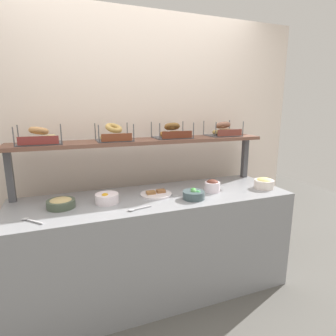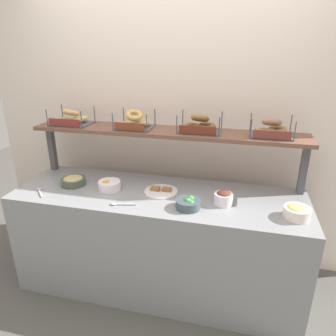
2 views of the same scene
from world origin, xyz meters
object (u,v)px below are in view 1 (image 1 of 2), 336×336
(serving_plate_white, at_px, (156,194))
(bagel_basket_plain, at_px, (39,138))
(serving_spoon_near_plate, at_px, (136,209))
(bagel_basket_everything, at_px, (223,131))
(serving_spoon_by_edge, at_px, (30,220))
(bowl_chocolate_spread, at_px, (212,186))
(bagel_basket_cinnamon_raisin, at_px, (172,133))
(bowl_egg_salad, at_px, (264,183))
(bagel_basket_sesame, at_px, (114,135))
(bowl_veggie_mix, at_px, (194,194))
(bowl_fruit_salad, at_px, (107,198))
(bowl_hummus, at_px, (61,203))

(serving_plate_white, distance_m, bagel_basket_plain, 0.99)
(serving_spoon_near_plate, distance_m, bagel_basket_everything, 1.23)
(serving_spoon_by_edge, bearing_deg, bagel_basket_plain, 81.10)
(serving_spoon_near_plate, relative_size, serving_spoon_by_edge, 1.31)
(serving_spoon_near_plate, height_order, bagel_basket_plain, bagel_basket_plain)
(serving_spoon_near_plate, bearing_deg, bowl_chocolate_spread, 14.82)
(serving_plate_white, xyz_separation_m, bagel_basket_cinnamon_raisin, (0.24, 0.26, 0.47))
(bowl_egg_salad, distance_m, serving_spoon_near_plate, 1.20)
(bowl_chocolate_spread, height_order, bagel_basket_cinnamon_raisin, bagel_basket_cinnamon_raisin)
(bagel_basket_sesame, bearing_deg, serving_plate_white, -40.27)
(bowl_egg_salad, bearing_deg, serving_spoon_by_edge, -178.33)
(bowl_veggie_mix, height_order, bagel_basket_everything, bagel_basket_everything)
(bowl_chocolate_spread, xyz_separation_m, bagel_basket_everything, (0.29, 0.33, 0.43))
(bowl_egg_salad, bearing_deg, bagel_basket_sesame, 162.40)
(serving_spoon_by_edge, relative_size, bagel_basket_cinnamon_raisin, 0.42)
(serving_spoon_near_plate, distance_m, bagel_basket_plain, 0.92)
(bowl_fruit_salad, xyz_separation_m, bowl_veggie_mix, (0.65, -0.14, -0.00))
(bagel_basket_plain, xyz_separation_m, bagel_basket_everything, (1.61, 0.01, 0.00))
(serving_plate_white, height_order, serving_spoon_near_plate, serving_plate_white)
(serving_spoon_by_edge, relative_size, bagel_basket_sesame, 0.48)
(serving_spoon_near_plate, distance_m, bagel_basket_sesame, 0.69)
(bowl_chocolate_spread, height_order, bagel_basket_everything, bagel_basket_everything)
(bagel_basket_everything, bearing_deg, serving_spoon_by_edge, -164.57)
(bagel_basket_plain, bearing_deg, bowl_chocolate_spread, -13.59)
(serving_spoon_near_plate, height_order, bagel_basket_everything, bagel_basket_everything)
(bowl_chocolate_spread, height_order, bowl_egg_salad, bowl_chocolate_spread)
(bowl_chocolate_spread, xyz_separation_m, serving_spoon_by_edge, (-1.39, -0.13, -0.04))
(bowl_hummus, distance_m, serving_spoon_near_plate, 0.54)
(bowl_fruit_salad, height_order, bowl_veggie_mix, bowl_fruit_salad)
(serving_spoon_by_edge, distance_m, bagel_basket_sesame, 0.91)
(bowl_chocolate_spread, relative_size, bagel_basket_everything, 0.43)
(serving_plate_white, relative_size, bagel_basket_sesame, 0.90)
(bowl_chocolate_spread, bearing_deg, bowl_fruit_salad, 178.04)
(bowl_fruit_salad, bearing_deg, serving_spoon_by_edge, -162.31)
(bowl_chocolate_spread, height_order, serving_plate_white, bowl_chocolate_spread)
(bagel_basket_cinnamon_raisin, height_order, bagel_basket_everything, bagel_basket_cinnamon_raisin)
(bowl_veggie_mix, distance_m, serving_spoon_by_edge, 1.16)
(bowl_veggie_mix, xyz_separation_m, serving_plate_white, (-0.25, 0.19, -0.02))
(bowl_chocolate_spread, relative_size, serving_plate_white, 0.52)
(bowl_veggie_mix, relative_size, serving_spoon_near_plate, 0.97)
(bowl_veggie_mix, height_order, bowl_chocolate_spread, bowl_chocolate_spread)
(bagel_basket_cinnamon_raisin, bearing_deg, bowl_chocolate_spread, -54.89)
(bowl_hummus, xyz_separation_m, bagel_basket_cinnamon_raisin, (0.97, 0.29, 0.44))
(bowl_veggie_mix, xyz_separation_m, serving_spoon_near_plate, (-0.48, -0.07, -0.03))
(bowl_hummus, xyz_separation_m, bagel_basket_sesame, (0.44, 0.26, 0.44))
(bowl_hummus, relative_size, serving_spoon_by_edge, 1.43)
(bowl_egg_salad, height_order, serving_spoon_by_edge, bowl_egg_salad)
(serving_spoon_near_plate, relative_size, bagel_basket_everything, 0.59)
(bagel_basket_plain, relative_size, bagel_basket_sesame, 1.13)
(serving_spoon_near_plate, xyz_separation_m, bagel_basket_cinnamon_raisin, (0.48, 0.52, 0.47))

